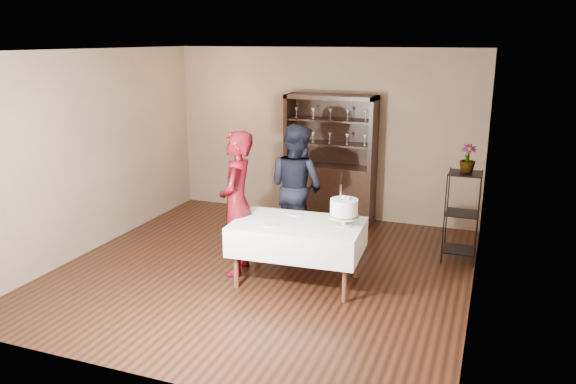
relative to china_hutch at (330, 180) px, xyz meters
The scene contains 14 objects.
floor 2.36m from the china_hutch, 95.08° to the right, with size 5.00×5.00×0.00m, color black.
ceiling 3.04m from the china_hutch, 95.08° to the right, with size 5.00×5.00×0.00m, color silver.
back_wall 0.76m from the china_hutch, 128.88° to the left, with size 5.00×0.02×2.70m, color brown.
wall_left 3.58m from the china_hutch, 140.17° to the right, with size 0.02×5.00×2.70m, color brown.
wall_right 3.29m from the china_hutch, 44.39° to the right, with size 0.02×5.00×2.70m, color brown.
china_hutch is the anchor object (origin of this frame).
plant_etagere 2.33m from the china_hutch, 26.83° to the right, with size 0.42×0.42×1.20m.
cake_table 2.47m from the china_hutch, 82.43° to the right, with size 1.56×1.02×0.75m.
woman 2.45m from the china_hutch, 101.42° to the right, with size 0.65×0.43×1.78m, color #3B050D.
man 1.33m from the china_hutch, 94.44° to the right, with size 0.84×0.66×1.73m, color black.
cake 2.52m from the china_hutch, 70.12° to the right, with size 0.36×0.36×0.49m.
plate_near 2.64m from the china_hutch, 88.66° to the right, with size 0.19×0.19×0.01m, color silver.
plate_far 2.17m from the china_hutch, 84.73° to the right, with size 0.17×0.17×0.01m, color silver.
potted_plant 2.42m from the china_hutch, 25.70° to the right, with size 0.20×0.20×0.35m, color #497136.
Camera 1 is at (2.60, -6.06, 2.83)m, focal length 35.00 mm.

